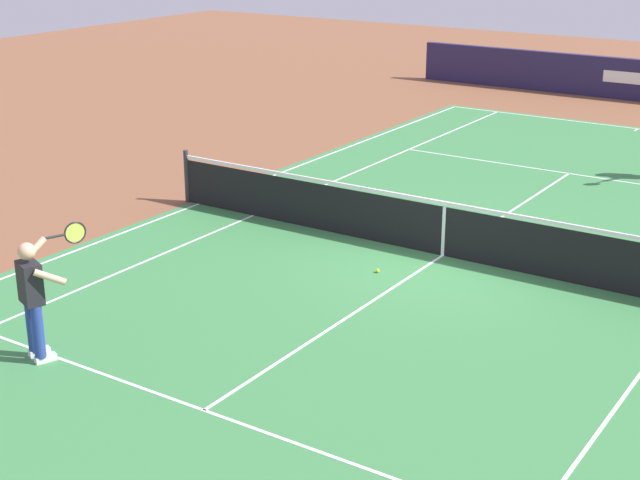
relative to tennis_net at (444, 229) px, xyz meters
name	(u,v)px	position (x,y,z in m)	size (l,w,h in m)	color
ground_plane	(443,256)	(0.00, 0.00, -0.49)	(60.00, 60.00, 0.00)	brown
court_slab	(443,255)	(0.00, 0.00, -0.49)	(24.20, 11.40, 0.00)	#387A42
court_line_markings	(443,255)	(0.00, 0.00, -0.49)	(23.85, 11.05, 0.01)	white
tennis_net	(444,229)	(0.00, 0.00, 0.00)	(0.10, 11.70, 1.08)	#2D2D33
tennis_player_near	(34,294)	(6.53, -2.73, 0.44)	(1.18, 0.74, 1.70)	navy
tennis_ball	(378,271)	(1.32, -0.54, -0.46)	(0.07, 0.07, 0.07)	#CCE01E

